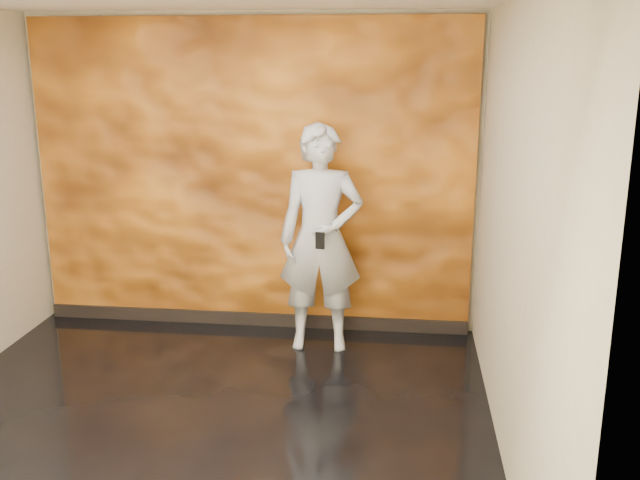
# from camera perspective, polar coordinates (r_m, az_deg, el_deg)

# --- Properties ---
(room) EXTENTS (4.02, 4.02, 2.81)m
(room) POSITION_cam_1_polar(r_m,az_deg,el_deg) (4.50, -10.71, 0.94)
(room) COLOR black
(room) RESTS_ON ground
(feature_wall) EXTENTS (3.90, 0.06, 2.75)m
(feature_wall) POSITION_cam_1_polar(r_m,az_deg,el_deg) (6.36, -5.48, 5.00)
(feature_wall) COLOR orange
(feature_wall) RESTS_ON ground
(baseboard) EXTENTS (3.90, 0.04, 0.12)m
(baseboard) POSITION_cam_1_polar(r_m,az_deg,el_deg) (6.68, -5.27, -6.29)
(baseboard) COLOR black
(baseboard) RESTS_ON ground
(man) EXTENTS (0.73, 0.51, 1.91)m
(man) POSITION_cam_1_polar(r_m,az_deg,el_deg) (5.92, 0.08, 0.10)
(man) COLOR #9498A3
(man) RESTS_ON ground
(phone) EXTENTS (0.08, 0.03, 0.14)m
(phone) POSITION_cam_1_polar(r_m,az_deg,el_deg) (5.63, 0.00, -0.05)
(phone) COLOR black
(phone) RESTS_ON man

